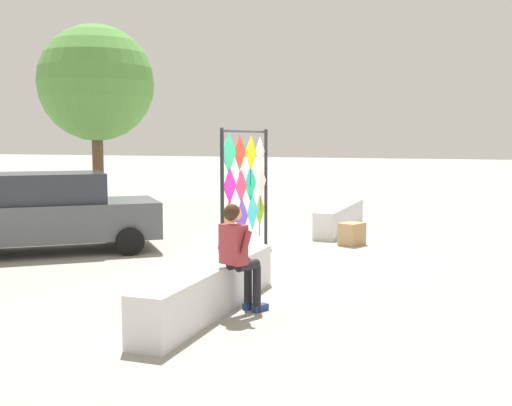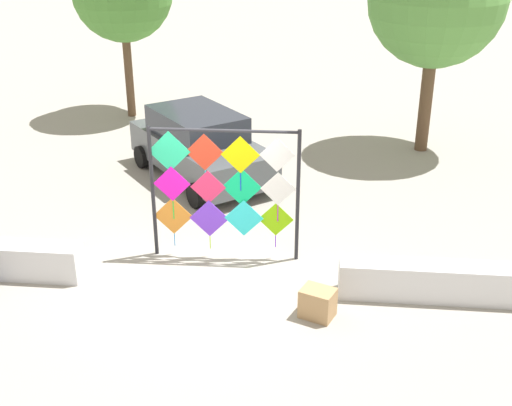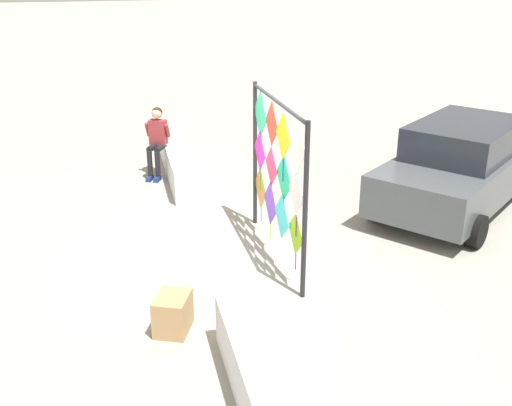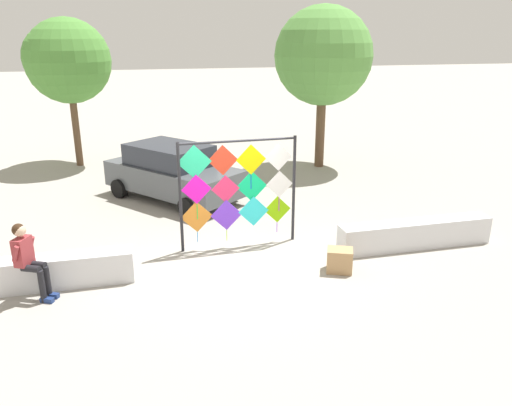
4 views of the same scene
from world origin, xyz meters
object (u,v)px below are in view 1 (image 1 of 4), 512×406
(cardboard_box_large, at_px, (352,234))
(seated_vendor, at_px, (239,250))
(kite_display_rack, at_px, (246,181))
(parked_car, at_px, (51,212))
(tree_far_right, at_px, (96,84))

(cardboard_box_large, bearing_deg, seated_vendor, 176.85)
(kite_display_rack, height_order, parked_car, kite_display_rack)
(cardboard_box_large, bearing_deg, parked_car, 117.23)
(parked_car, height_order, tree_far_right, tree_far_right)
(parked_car, bearing_deg, tree_far_right, 24.75)
(seated_vendor, height_order, parked_car, parked_car)
(parked_car, bearing_deg, cardboard_box_large, -62.77)
(parked_car, bearing_deg, kite_display_rack, -73.42)
(seated_vendor, distance_m, tree_far_right, 12.08)
(kite_display_rack, distance_m, tree_far_right, 8.18)
(parked_car, relative_size, cardboard_box_large, 8.45)
(seated_vendor, height_order, cardboard_box_large, seated_vendor)
(kite_display_rack, xyz_separation_m, cardboard_box_large, (1.75, -1.80, -1.23))
(kite_display_rack, distance_m, seated_vendor, 4.47)
(seated_vendor, xyz_separation_m, cardboard_box_large, (5.93, -0.33, -0.62))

